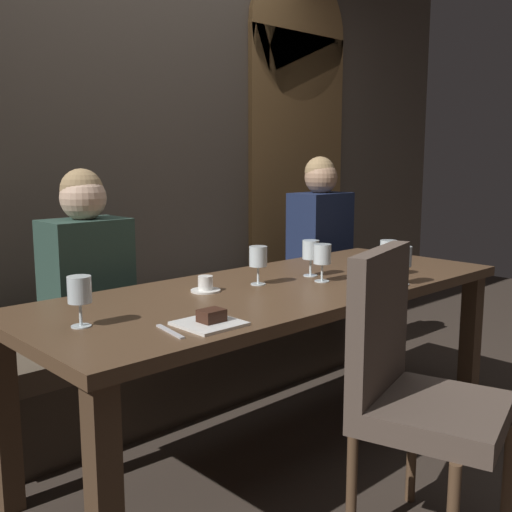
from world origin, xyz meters
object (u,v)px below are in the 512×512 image
at_px(diner_redhead, 86,262).
at_px(wine_glass_near_left, 258,257).
at_px(diner_bearded, 320,228).
at_px(fork_on_table, 170,331).
at_px(wine_glass_far_left, 311,252).
at_px(banquette_bench, 181,362).
at_px(wine_glass_near_right, 403,257).
at_px(wine_glass_far_right, 388,252).
at_px(wine_glass_center_back, 80,292).
at_px(dessert_plate, 210,321).
at_px(chair_near_side, 410,379).
at_px(dining_table, 278,306).
at_px(wine_glass_end_right, 322,256).
at_px(espresso_cup, 206,285).

height_order(diner_redhead, wine_glass_near_left, diner_redhead).
relative_size(diner_redhead, wine_glass_near_left, 4.73).
distance_m(diner_bearded, fork_on_table, 2.01).
bearing_deg(wine_glass_far_left, banquette_bench, 111.16).
relative_size(wine_glass_near_right, wine_glass_far_right, 1.00).
distance_m(wine_glass_center_back, fork_on_table, 0.32).
bearing_deg(wine_glass_far_right, dessert_plate, -176.11).
bearing_deg(chair_near_side, dining_table, 80.65).
height_order(chair_near_side, diner_bearded, diner_bearded).
xyz_separation_m(wine_glass_end_right, fork_on_table, (-0.93, -0.18, -0.11)).
bearing_deg(dining_table, espresso_cup, 157.92).
xyz_separation_m(dining_table, chair_near_side, (-0.12, -0.72, -0.09)).
bearing_deg(fork_on_table, chair_near_side, -28.01).
relative_size(dessert_plate, fork_on_table, 1.12).
height_order(wine_glass_near_right, dessert_plate, wine_glass_near_right).
height_order(diner_redhead, fork_on_table, diner_redhead).
bearing_deg(fork_on_table, wine_glass_far_right, 12.04).
bearing_deg(fork_on_table, dining_table, 28.63).
bearing_deg(fork_on_table, diner_redhead, 86.61).
relative_size(dining_table, wine_glass_far_left, 13.41).
distance_m(dining_table, wine_glass_near_left, 0.22).
distance_m(wine_glass_near_left, espresso_cup, 0.27).
bearing_deg(wine_glass_end_right, chair_near_side, -115.94).
xyz_separation_m(dining_table, wine_glass_near_right, (0.40, -0.35, 0.20)).
relative_size(diner_bearded, espresso_cup, 6.89).
distance_m(diner_redhead, espresso_cup, 0.60).
height_order(wine_glass_near_left, fork_on_table, wine_glass_near_left).
bearing_deg(wine_glass_far_right, wine_glass_near_left, 153.94).
relative_size(diner_redhead, wine_glass_far_left, 4.73).
relative_size(diner_redhead, wine_glass_near_right, 4.73).
xyz_separation_m(wine_glass_end_right, wine_glass_far_left, (0.06, 0.12, -0.00)).
relative_size(wine_glass_far_right, fork_on_table, 0.96).
xyz_separation_m(dining_table, wine_glass_far_right, (0.51, -0.20, 0.20)).
relative_size(wine_glass_end_right, wine_glass_near_left, 1.00).
distance_m(dining_table, chair_near_side, 0.74).
bearing_deg(wine_glass_center_back, banquette_bench, 38.14).
relative_size(diner_redhead, wine_glass_center_back, 4.73).
height_order(wine_glass_far_right, espresso_cup, wine_glass_far_right).
bearing_deg(wine_glass_end_right, wine_glass_center_back, 176.58).
distance_m(dining_table, wine_glass_far_right, 0.58).
bearing_deg(diner_redhead, banquette_bench, 2.62).
distance_m(banquette_bench, wine_glass_end_right, 1.01).
xyz_separation_m(dining_table, banquette_bench, (0.00, 0.70, -0.42)).
bearing_deg(wine_glass_near_left, diner_bearded, 28.71).
bearing_deg(chair_near_side, espresso_cup, 101.67).
relative_size(wine_glass_far_right, dessert_plate, 0.86).
distance_m(banquette_bench, wine_glass_near_left, 0.89).
distance_m(diner_bearded, wine_glass_far_right, 1.03).
bearing_deg(wine_glass_near_right, wine_glass_center_back, 165.34).
bearing_deg(espresso_cup, chair_near_side, -78.33).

